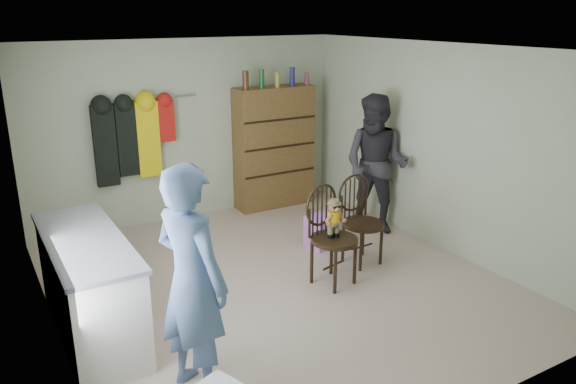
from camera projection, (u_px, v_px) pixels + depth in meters
ground_plane at (278, 283)px, 6.15m from camera, size 5.00×5.00×0.00m
room_walls at (253, 133)px, 6.10m from camera, size 5.00×5.00×5.00m
counter at (90, 286)px, 5.06m from camera, size 0.64×1.86×0.94m
chair_front at (331, 228)px, 5.99m from camera, size 0.59×0.59×1.10m
chair_far at (360, 217)px, 6.52m from camera, size 0.49×0.49×1.05m
striped_bag at (322, 231)px, 7.06m from camera, size 0.43×0.36×0.40m
person_left at (192, 282)px, 4.17m from camera, size 0.65×0.78×1.84m
person_right at (376, 165)px, 7.35m from camera, size 1.04×1.12×1.84m
dresser at (274, 147)px, 8.36m from camera, size 1.20×0.39×2.07m
coat_rack at (132, 139)px, 7.32m from camera, size 1.42×0.12×1.09m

